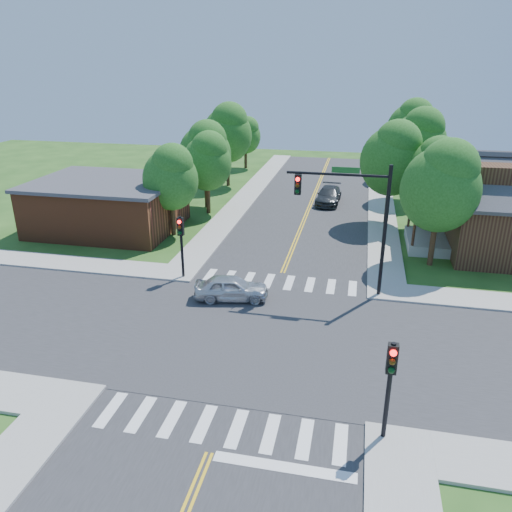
% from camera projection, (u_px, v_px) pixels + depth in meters
% --- Properties ---
extents(ground, '(100.00, 100.00, 0.00)m').
position_uv_depth(ground, '(257.00, 337.00, 23.23)').
color(ground, '#234916').
rests_on(ground, ground).
extents(road_ns, '(10.00, 90.00, 0.04)m').
position_uv_depth(road_ns, '(257.00, 337.00, 23.22)').
color(road_ns, '#2D2D30').
rests_on(road_ns, ground).
extents(road_ew, '(90.00, 10.00, 0.04)m').
position_uv_depth(road_ew, '(257.00, 337.00, 23.22)').
color(road_ew, '#2D2D30').
rests_on(road_ew, ground).
extents(intersection_patch, '(10.20, 10.20, 0.06)m').
position_uv_depth(intersection_patch, '(257.00, 337.00, 23.23)').
color(intersection_patch, '#2D2D30').
rests_on(intersection_patch, ground).
extents(sidewalk_nw, '(40.00, 40.00, 0.14)m').
position_uv_depth(sidewalk_nw, '(107.00, 216.00, 40.63)').
color(sidewalk_nw, '#9E9B93').
rests_on(sidewalk_nw, ground).
extents(crosswalk_north, '(8.85, 2.00, 0.01)m').
position_uv_depth(crosswalk_north, '(279.00, 282.00, 28.84)').
color(crosswalk_north, white).
rests_on(crosswalk_north, ground).
extents(crosswalk_south, '(8.85, 2.00, 0.01)m').
position_uv_depth(crosswalk_south, '(220.00, 426.00, 17.58)').
color(crosswalk_south, white).
rests_on(crosswalk_south, ground).
extents(centerline, '(0.30, 90.00, 0.01)m').
position_uv_depth(centerline, '(257.00, 336.00, 23.21)').
color(centerline, yellow).
rests_on(centerline, ground).
extents(stop_bar, '(4.60, 0.45, 0.09)m').
position_uv_depth(stop_bar, '(284.00, 468.00, 15.84)').
color(stop_bar, white).
rests_on(stop_bar, ground).
extents(signal_mast_ne, '(5.30, 0.42, 7.20)m').
position_uv_depth(signal_mast_ne, '(353.00, 209.00, 25.74)').
color(signal_mast_ne, black).
rests_on(signal_mast_ne, ground).
extents(signal_pole_se, '(0.34, 0.42, 3.80)m').
position_uv_depth(signal_pole_se, '(390.00, 374.00, 16.05)').
color(signal_pole_se, black).
rests_on(signal_pole_se, ground).
extents(signal_pole_nw, '(0.34, 0.42, 3.80)m').
position_uv_depth(signal_pole_nw, '(181.00, 236.00, 28.39)').
color(signal_pole_nw, black).
rests_on(signal_pole_nw, ground).
extents(building_nw, '(10.40, 8.40, 3.73)m').
position_uv_depth(building_nw, '(108.00, 204.00, 37.26)').
color(building_nw, brown).
rests_on(building_nw, ground).
extents(tree_e_a, '(4.65, 4.42, 7.91)m').
position_uv_depth(tree_e_a, '(442.00, 184.00, 29.33)').
color(tree_e_a, '#382314').
rests_on(tree_e_a, ground).
extents(tree_e_b, '(4.15, 3.94, 7.06)m').
position_uv_depth(tree_e_b, '(434.00, 170.00, 35.76)').
color(tree_e_b, '#382314').
rests_on(tree_e_b, ground).
extents(tree_e_c, '(4.88, 4.63, 8.29)m').
position_uv_depth(tree_e_c, '(419.00, 140.00, 43.36)').
color(tree_e_c, '#382314').
rests_on(tree_e_c, ground).
extents(tree_e_d, '(4.94, 4.69, 8.39)m').
position_uv_depth(tree_e_d, '(412.00, 127.00, 50.83)').
color(tree_e_d, '#382314').
rests_on(tree_e_d, ground).
extents(tree_w_a, '(3.94, 3.75, 6.70)m').
position_uv_depth(tree_w_a, '(171.00, 176.00, 34.93)').
color(tree_w_a, '#382314').
rests_on(tree_w_a, ground).
extents(tree_w_b, '(4.38, 4.16, 7.45)m').
position_uv_depth(tree_w_b, '(206.00, 151.00, 41.44)').
color(tree_w_b, '#382314').
rests_on(tree_w_b, ground).
extents(tree_w_c, '(4.83, 4.59, 8.22)m').
position_uv_depth(tree_w_c, '(228.00, 131.00, 48.50)').
color(tree_w_c, '#382314').
rests_on(tree_w_c, ground).
extents(tree_w_d, '(3.49, 3.31, 5.93)m').
position_uv_depth(tree_w_d, '(246.00, 134.00, 57.06)').
color(tree_w_d, '#382314').
rests_on(tree_w_d, ground).
extents(tree_house, '(4.70, 4.47, 8.00)m').
position_uv_depth(tree_house, '(393.00, 157.00, 37.05)').
color(tree_house, '#382314').
rests_on(tree_house, ground).
extents(tree_bldg, '(4.00, 3.80, 6.80)m').
position_uv_depth(tree_bldg, '(208.00, 160.00, 39.99)').
color(tree_bldg, '#382314').
rests_on(tree_bldg, ground).
extents(car_silver, '(3.01, 4.51, 1.34)m').
position_uv_depth(car_silver, '(231.00, 288.00, 26.57)').
color(car_silver, silver).
rests_on(car_silver, ground).
extents(car_dgrey, '(2.36, 5.00, 1.41)m').
position_uv_depth(car_dgrey, '(329.00, 196.00, 44.08)').
color(car_dgrey, '#323538').
rests_on(car_dgrey, ground).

